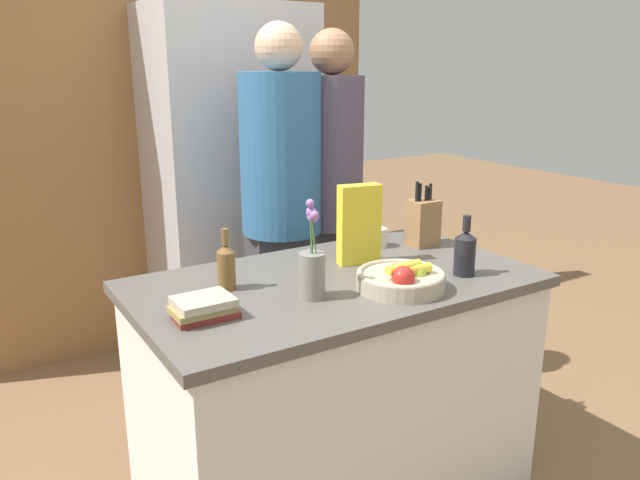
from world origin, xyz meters
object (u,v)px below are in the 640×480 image
cereal_box (359,224)px  person_in_blue (331,194)px  flower_vase (312,268)px  bottle_vinegar (226,266)px  fruit_bowl (401,279)px  bottle_oil (465,252)px  coffee_mug (377,237)px  book_stack (204,308)px  refrigerator (232,186)px  person_at_sink (281,201)px  knife_block (423,222)px

cereal_box → person_in_blue: bearing=66.2°
flower_vase → bottle_vinegar: 0.31m
fruit_bowl → bottle_oil: size_ratio=1.36×
coffee_mug → bottle_oil: bearing=-83.6°
bottle_oil → coffee_mug: bearing=96.4°
coffee_mug → bottle_oil: size_ratio=0.50×
cereal_box → bottle_vinegar: bearing=180.0°
book_stack → fruit_bowl: bearing=-10.3°
flower_vase → coffee_mug: bearing=34.1°
refrigerator → person_in_blue: bearing=-73.8°
flower_vase → person_at_sink: size_ratio=0.18×
cereal_box → bottle_oil: (0.25, -0.32, -0.07)m
fruit_bowl → bottle_vinegar: (-0.51, 0.32, 0.04)m
flower_vase → book_stack: flower_vase is taller
cereal_box → bottle_oil: size_ratio=1.38×
refrigerator → cereal_box: bearing=-92.7°
flower_vase → person_in_blue: person_in_blue is taller
coffee_mug → person_at_sink: (-0.20, 0.48, 0.09)m
fruit_bowl → bottle_oil: bearing=0.2°
bottle_vinegar → bottle_oil: bearing=-21.8°
bottle_vinegar → person_at_sink: person_at_sink is taller
refrigerator → book_stack: refrigerator is taller
fruit_bowl → person_at_sink: 0.95m
fruit_bowl → knife_block: 0.57m
refrigerator → person_at_sink: 0.73m
cereal_box → bottle_oil: 0.41m
refrigerator → coffee_mug: refrigerator is taller
flower_vase → fruit_bowl: bearing=-17.7°
bottle_vinegar → refrigerator: bearing=65.2°
book_stack → bottle_vinegar: (0.16, 0.20, 0.05)m
refrigerator → flower_vase: refrigerator is taller
cereal_box → person_at_sink: size_ratio=0.17×
bottle_vinegar → coffee_mug: bearing=10.7°
bottle_vinegar → person_in_blue: bearing=36.8°
refrigerator → bottle_oil: (0.18, -1.66, 0.01)m
person_at_sink → cereal_box: bearing=-81.0°
flower_vase → bottle_oil: (0.60, -0.10, -0.01)m
fruit_bowl → refrigerator: bearing=86.2°
fruit_bowl → person_in_blue: bearing=71.2°
fruit_bowl → person_in_blue: (0.32, 0.94, 0.10)m
cereal_box → person_in_blue: (0.27, 0.62, -0.02)m
bottle_oil → bottle_vinegar: bottle_oil is taller
person_at_sink → flower_vase: bearing=-103.6°
refrigerator → person_at_sink: (-0.07, -0.72, 0.05)m
book_stack → cereal_box: bearing=15.6°
refrigerator → coffee_mug: bearing=-83.7°
fruit_bowl → person_at_sink: (0.04, 0.94, 0.09)m
refrigerator → fruit_bowl: refrigerator is taller
flower_vase → bottle_oil: 0.60m
flower_vase → bottle_vinegar: bearing=132.4°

